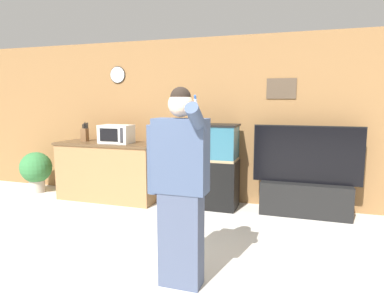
# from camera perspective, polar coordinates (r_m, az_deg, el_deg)

# --- Properties ---
(wall_back_paneled) EXTENTS (10.00, 0.08, 2.60)m
(wall_back_paneled) POSITION_cam_1_polar(r_m,az_deg,el_deg) (5.51, 3.28, 4.89)
(wall_back_paneled) COLOR olive
(wall_back_paneled) RESTS_ON ground_plane
(counter_island) EXTENTS (1.68, 0.65, 0.95)m
(counter_island) POSITION_cam_1_polar(r_m,az_deg,el_deg) (5.80, -13.70, -3.41)
(counter_island) COLOR olive
(counter_island) RESTS_ON ground_plane
(microwave) EXTENTS (0.51, 0.33, 0.29)m
(microwave) POSITION_cam_1_polar(r_m,az_deg,el_deg) (5.62, -12.50, 2.62)
(microwave) COLOR white
(microwave) RESTS_ON counter_island
(knife_block) EXTENTS (0.10, 0.10, 0.32)m
(knife_block) POSITION_cam_1_polar(r_m,az_deg,el_deg) (6.02, -17.44, 2.55)
(knife_block) COLOR brown
(knife_block) RESTS_ON counter_island
(aquarium_on_stand) EXTENTS (0.88, 0.47, 1.27)m
(aquarium_on_stand) POSITION_cam_1_polar(r_m,az_deg,el_deg) (5.22, 2.79, -2.65)
(aquarium_on_stand) COLOR black
(aquarium_on_stand) RESTS_ON ground_plane
(tv_on_stand) EXTENTS (1.49, 0.40, 1.28)m
(tv_on_stand) POSITION_cam_1_polar(r_m,az_deg,el_deg) (5.14, 18.36, -6.21)
(tv_on_stand) COLOR black
(tv_on_stand) RESTS_ON ground_plane
(person_standing) EXTENTS (0.55, 0.41, 1.73)m
(person_standing) POSITION_cam_1_polar(r_m,az_deg,el_deg) (2.94, -2.05, -5.89)
(person_standing) COLOR #424C66
(person_standing) RESTS_ON ground_plane
(potted_plant) EXTENTS (0.55, 0.55, 0.72)m
(potted_plant) POSITION_cam_1_polar(r_m,az_deg,el_deg) (6.68, -24.55, -2.90)
(potted_plant) COLOR #B2A899
(potted_plant) RESTS_ON ground_plane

